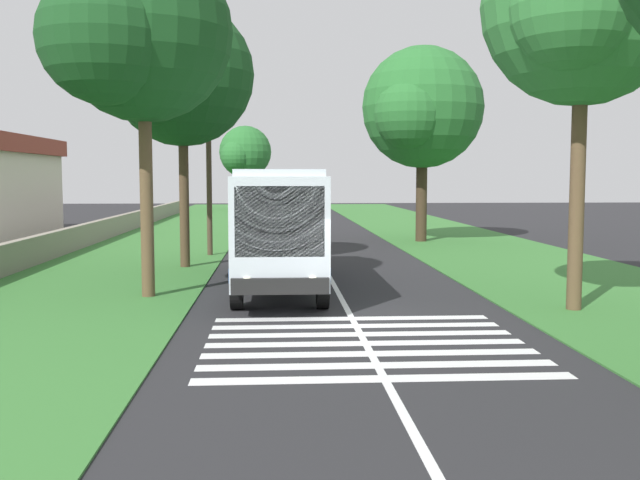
{
  "coord_description": "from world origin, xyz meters",
  "views": [
    {
      "loc": [
        -17.88,
        1.89,
        3.53
      ],
      "look_at": [
        4.17,
        0.54,
        1.6
      ],
      "focal_mm": 40.44,
      "sensor_mm": 36.0,
      "label": 1
    }
  ],
  "objects_px": {
    "trailing_car_1": "(281,218)",
    "roadside_tree_right_1": "(578,10)",
    "trailing_minibus_0": "(280,198)",
    "roadside_tree_left_2": "(179,78)",
    "coach_bus": "(279,220)",
    "trailing_car_2": "(281,212)",
    "roadside_tree_left_0": "(244,154)",
    "utility_pole": "(209,168)",
    "roadside_tree_left_1": "(138,39)",
    "roadside_tree_right_2": "(420,110)",
    "trailing_car_0": "(277,224)"
  },
  "relations": [
    {
      "from": "trailing_minibus_0",
      "to": "roadside_tree_left_0",
      "type": "distance_m",
      "value": 12.79
    },
    {
      "from": "trailing_car_1",
      "to": "roadside_tree_left_1",
      "type": "distance_m",
      "value": 30.34
    },
    {
      "from": "roadside_tree_left_0",
      "to": "utility_pole",
      "type": "distance_m",
      "value": 46.66
    },
    {
      "from": "roadside_tree_left_0",
      "to": "roadside_tree_left_1",
      "type": "height_order",
      "value": "roadside_tree_left_1"
    },
    {
      "from": "trailing_car_2",
      "to": "roadside_tree_left_0",
      "type": "relative_size",
      "value": 0.48
    },
    {
      "from": "roadside_tree_right_2",
      "to": "trailing_car_0",
      "type": "bearing_deg",
      "value": 56.78
    },
    {
      "from": "trailing_car_1",
      "to": "trailing_minibus_0",
      "type": "xyz_separation_m",
      "value": [
        17.23,
        0.03,
        0.88
      ]
    },
    {
      "from": "roadside_tree_left_0",
      "to": "utility_pole",
      "type": "relative_size",
      "value": 1.21
    },
    {
      "from": "roadside_tree_right_1",
      "to": "trailing_car_0",
      "type": "bearing_deg",
      "value": 16.83
    },
    {
      "from": "coach_bus",
      "to": "roadside_tree_left_2",
      "type": "xyz_separation_m",
      "value": [
        5.18,
        3.78,
        5.17
      ]
    },
    {
      "from": "trailing_minibus_0",
      "to": "roadside_tree_right_1",
      "type": "xyz_separation_m",
      "value": [
        -49.32,
        -7.41,
        6.26
      ]
    },
    {
      "from": "trailing_car_2",
      "to": "roadside_tree_right_1",
      "type": "bearing_deg",
      "value": -169.84
    },
    {
      "from": "trailing_car_2",
      "to": "roadside_tree_left_0",
      "type": "bearing_deg",
      "value": 11.01
    },
    {
      "from": "trailing_minibus_0",
      "to": "utility_pole",
      "type": "relative_size",
      "value": 0.8
    },
    {
      "from": "trailing_car_0",
      "to": "utility_pole",
      "type": "xyz_separation_m",
      "value": [
        -11.48,
        3.01,
        3.26
      ]
    },
    {
      "from": "coach_bus",
      "to": "trailing_car_1",
      "type": "distance_m",
      "value": 27.48
    },
    {
      "from": "coach_bus",
      "to": "trailing_car_2",
      "type": "bearing_deg",
      "value": -0.44
    },
    {
      "from": "trailing_car_2",
      "to": "utility_pole",
      "type": "bearing_deg",
      "value": 172.97
    },
    {
      "from": "trailing_car_0",
      "to": "trailing_car_1",
      "type": "relative_size",
      "value": 1.0
    },
    {
      "from": "trailing_car_0",
      "to": "roadside_tree_left_1",
      "type": "distance_m",
      "value": 24.03
    },
    {
      "from": "coach_bus",
      "to": "trailing_car_0",
      "type": "xyz_separation_m",
      "value": [
        20.89,
        0.06,
        -1.48
      ]
    },
    {
      "from": "roadside_tree_right_2",
      "to": "utility_pole",
      "type": "relative_size",
      "value": 1.4
    },
    {
      "from": "utility_pole",
      "to": "trailing_car_2",
      "type": "bearing_deg",
      "value": -7.03
    },
    {
      "from": "trailing_car_2",
      "to": "roadside_tree_left_2",
      "type": "height_order",
      "value": "roadside_tree_left_2"
    },
    {
      "from": "roadside_tree_right_2",
      "to": "roadside_tree_left_1",
      "type": "bearing_deg",
      "value": 146.42
    },
    {
      "from": "roadside_tree_right_1",
      "to": "utility_pole",
      "type": "bearing_deg",
      "value": 37.34
    },
    {
      "from": "roadside_tree_right_1",
      "to": "trailing_car_1",
      "type": "bearing_deg",
      "value": 12.95
    },
    {
      "from": "trailing_car_1",
      "to": "coach_bus",
      "type": "bearing_deg",
      "value": 179.41
    },
    {
      "from": "roadside_tree_left_2",
      "to": "roadside_tree_right_2",
      "type": "height_order",
      "value": "roadside_tree_right_2"
    },
    {
      "from": "roadside_tree_left_0",
      "to": "roadside_tree_left_2",
      "type": "height_order",
      "value": "roadside_tree_left_2"
    },
    {
      "from": "coach_bus",
      "to": "roadside_tree_left_1",
      "type": "height_order",
      "value": "roadside_tree_left_1"
    },
    {
      "from": "trailing_car_1",
      "to": "roadside_tree_right_1",
      "type": "bearing_deg",
      "value": -167.05
    },
    {
      "from": "roadside_tree_right_1",
      "to": "coach_bus",
      "type": "bearing_deg",
      "value": 58.74
    },
    {
      "from": "trailing_car_1",
      "to": "trailing_car_0",
      "type": "bearing_deg",
      "value": 176.97
    },
    {
      "from": "trailing_car_2",
      "to": "roadside_tree_left_2",
      "type": "bearing_deg",
      "value": 172.63
    },
    {
      "from": "roadside_tree_left_0",
      "to": "roadside_tree_right_2",
      "type": "distance_m",
      "value": 41.75
    },
    {
      "from": "trailing_car_1",
      "to": "utility_pole",
      "type": "relative_size",
      "value": 0.57
    },
    {
      "from": "roadside_tree_left_0",
      "to": "roadside_tree_right_1",
      "type": "distance_m",
      "value": 61.72
    },
    {
      "from": "trailing_minibus_0",
      "to": "roadside_tree_right_1",
      "type": "height_order",
      "value": "roadside_tree_right_1"
    },
    {
      "from": "roadside_tree_left_2",
      "to": "utility_pole",
      "type": "bearing_deg",
      "value": -9.53
    },
    {
      "from": "coach_bus",
      "to": "trailing_car_0",
      "type": "relative_size",
      "value": 2.6
    },
    {
      "from": "trailing_car_0",
      "to": "trailing_minibus_0",
      "type": "relative_size",
      "value": 0.72
    },
    {
      "from": "roadside_tree_left_1",
      "to": "roadside_tree_right_1",
      "type": "relative_size",
      "value": 0.97
    },
    {
      "from": "trailing_car_0",
      "to": "trailing_car_1",
      "type": "xyz_separation_m",
      "value": [
        6.55,
        -0.35,
        0.0
      ]
    },
    {
      "from": "trailing_car_0",
      "to": "trailing_car_2",
      "type": "distance_m",
      "value": 15.68
    },
    {
      "from": "roadside_tree_left_2",
      "to": "roadside_tree_right_2",
      "type": "relative_size",
      "value": 0.97
    },
    {
      "from": "trailing_car_0",
      "to": "utility_pole",
      "type": "height_order",
      "value": "utility_pole"
    },
    {
      "from": "trailing_minibus_0",
      "to": "roadside_tree_right_2",
      "type": "bearing_deg",
      "value": -165.54
    },
    {
      "from": "roadside_tree_left_2",
      "to": "roadside_tree_right_1",
      "type": "height_order",
      "value": "roadside_tree_right_1"
    },
    {
      "from": "coach_bus",
      "to": "roadside_tree_right_2",
      "type": "height_order",
      "value": "roadside_tree_right_2"
    }
  ]
}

